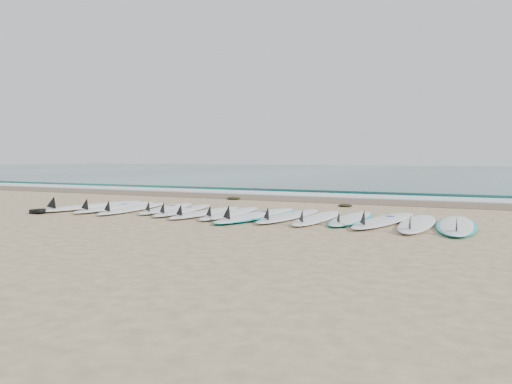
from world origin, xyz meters
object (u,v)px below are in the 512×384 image
at_px(surfboard_13, 457,225).
at_px(leash_coil, 38,211).
at_px(surfboard_7, 257,215).
at_px(surfboard_0, 91,206).

distance_m(surfboard_13, leash_coil, 8.01).
relative_size(surfboard_7, surfboard_13, 1.09).
distance_m(surfboard_0, surfboard_13, 7.64).
relative_size(surfboard_7, leash_coil, 6.29).
bearing_deg(surfboard_0, surfboard_7, 7.41).
bearing_deg(surfboard_7, surfboard_13, 7.85).
bearing_deg(surfboard_7, surfboard_0, -174.66).
xyz_separation_m(surfboard_0, surfboard_7, (4.11, -0.01, -0.01)).
height_order(surfboard_0, surfboard_7, surfboard_0).
xyz_separation_m(surfboard_7, surfboard_13, (3.53, 0.15, -0.00)).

